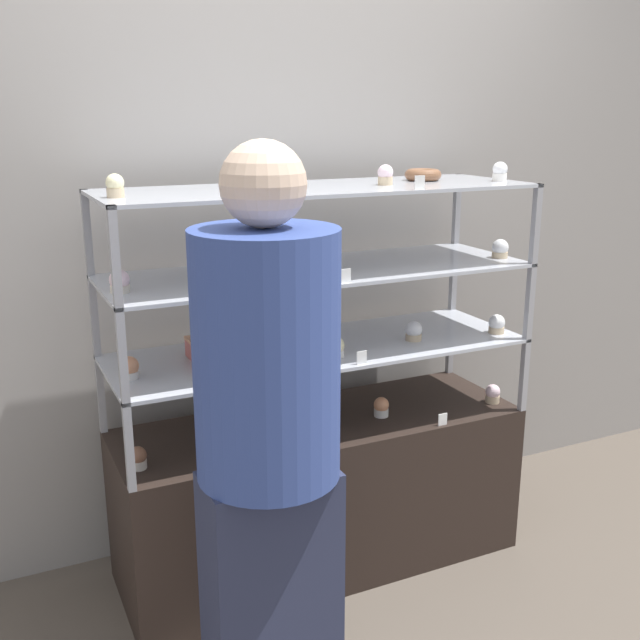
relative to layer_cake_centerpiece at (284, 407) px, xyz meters
name	(u,v)px	position (x,y,z in m)	size (l,w,h in m)	color
ground_plane	(320,559)	(0.13, -0.01, -0.64)	(20.00, 20.00, 0.00)	brown
back_wall	(276,208)	(0.13, 0.38, 0.66)	(8.00, 0.05, 2.60)	gray
display_base	(320,492)	(0.13, -0.01, -0.36)	(1.48, 0.50, 0.58)	black
display_riser_lower	(320,351)	(0.13, -0.01, 0.20)	(1.48, 0.50, 0.28)	#99999E
display_riser_middle	(320,273)	(0.13, -0.01, 0.48)	(1.48, 0.50, 0.28)	#99999E
display_riser_upper	(320,191)	(0.13, -0.01, 0.76)	(1.48, 0.50, 0.28)	#99999E
layer_cake_centerpiece	(284,407)	(0.00, 0.00, 0.00)	(0.20, 0.20, 0.14)	#DBBC84
sheet_cake_frosted	(221,348)	(-0.22, 0.02, 0.25)	(0.21, 0.16, 0.07)	#C66660
cupcake_0	(138,458)	(-0.54, -0.11, -0.03)	(0.06, 0.06, 0.07)	beige
cupcake_1	(381,407)	(0.35, -0.07, -0.03)	(0.06, 0.06, 0.07)	white
cupcake_2	(493,394)	(0.81, -0.14, -0.03)	(0.06, 0.06, 0.07)	#CCB28C
price_tag_0	(443,419)	(0.51, -0.24, -0.05)	(0.04, 0.00, 0.04)	white
cupcake_3	(129,368)	(-0.54, -0.05, 0.24)	(0.06, 0.06, 0.07)	white
cupcake_4	(336,347)	(0.14, -0.14, 0.24)	(0.06, 0.06, 0.07)	white
cupcake_5	(414,331)	(0.48, -0.09, 0.24)	(0.06, 0.06, 0.07)	#CCB28C
cupcake_6	(497,324)	(0.81, -0.14, 0.24)	(0.06, 0.06, 0.07)	#CCB28C
price_tag_1	(362,358)	(0.18, -0.24, 0.23)	(0.04, 0.00, 0.04)	white
cupcake_7	(119,282)	(-0.55, -0.07, 0.52)	(0.06, 0.06, 0.07)	beige
cupcake_8	(333,264)	(0.14, -0.11, 0.52)	(0.06, 0.06, 0.07)	#CCB28C
cupcake_9	(500,249)	(0.82, -0.11, 0.52)	(0.06, 0.06, 0.07)	#CCB28C
price_tag_2	(346,276)	(0.11, -0.24, 0.51)	(0.04, 0.00, 0.04)	white
cupcake_10	(115,186)	(-0.55, -0.07, 0.80)	(0.05, 0.05, 0.07)	#CCB28C
cupcake_11	(265,181)	(-0.09, -0.10, 0.80)	(0.05, 0.05, 0.07)	white
cupcake_12	(385,175)	(0.36, -0.06, 0.80)	(0.05, 0.05, 0.07)	#CCB28C
cupcake_13	(500,172)	(0.80, -0.11, 0.80)	(0.05, 0.05, 0.07)	white
price_tag_3	(420,182)	(0.38, -0.24, 0.79)	(0.04, 0.00, 0.04)	white
donut_glazed	(423,175)	(0.57, 0.03, 0.79)	(0.13, 0.13, 0.04)	brown
customer_figure	(268,434)	(-0.30, -0.62, 0.21)	(0.37, 0.37, 1.59)	#282D47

